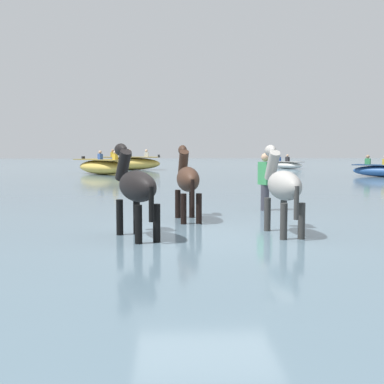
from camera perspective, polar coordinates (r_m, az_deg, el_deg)
ground_plane at (r=9.09m, az=1.57°, el=-6.30°), size 120.00×120.00×0.00m
water_surface at (r=18.97m, az=-0.74°, el=0.07°), size 90.00×90.00×0.26m
horse_lead_grey at (r=9.08m, az=9.99°, el=0.47°), size 0.57×1.68×1.82m
horse_trailing_dark_bay at (r=10.63m, az=-0.51°, el=1.21°), size 0.57×1.67×1.82m
horse_flank_black at (r=8.63m, az=-6.24°, el=0.38°), size 0.96×1.66×1.84m
boat_mid_channel at (r=28.37m, az=-9.87°, el=2.76°), size 3.69×3.98×1.29m
boat_near_starboard at (r=35.85m, az=10.43°, el=2.99°), size 2.15×2.61×0.96m
boat_far_inshore at (r=33.38m, az=-6.87°, el=3.17°), size 4.04×1.90×1.32m
person_onlooker_right at (r=12.39m, az=8.07°, el=0.76°), size 0.33×0.38×1.63m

